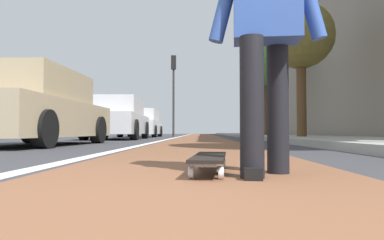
{
  "coord_description": "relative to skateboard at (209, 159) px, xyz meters",
  "views": [
    {
      "loc": [
        -1.15,
        -0.03,
        0.27
      ],
      "look_at": [
        11.91,
        0.3,
        0.71
      ],
      "focal_mm": 33.11,
      "sensor_mm": 36.0,
      "label": 1
    }
  ],
  "objects": [
    {
      "name": "parked_car_near",
      "position": [
        4.63,
        3.35,
        0.61
      ],
      "size": [
        4.4,
        1.95,
        1.48
      ],
      "color": "tan",
      "rests_on": "ground"
    },
    {
      "name": "street_tree_mid",
      "position": [
        8.73,
        -3.07,
        3.13
      ],
      "size": [
        2.06,
        2.06,
        4.31
      ],
      "color": "brown",
      "rests_on": "ground"
    },
    {
      "name": "lane_stripe_white",
      "position": [
        18.85,
        1.26,
        -0.09
      ],
      "size": [
        52.0,
        0.16,
        0.01
      ],
      "primitive_type": "cube",
      "color": "silver",
      "rests_on": "ground"
    },
    {
      "name": "building_facade",
      "position": [
        20.85,
        -5.89,
        4.74
      ],
      "size": [
        40.0,
        1.2,
        9.67
      ],
      "primitive_type": "cube",
      "color": "gray",
      "rests_on": "ground"
    },
    {
      "name": "traffic_light",
      "position": [
        18.15,
        1.66,
        3.14
      ],
      "size": [
        0.33,
        0.28,
        4.72
      ],
      "color": "#2D2D2D",
      "rests_on": "ground"
    },
    {
      "name": "skateboard",
      "position": [
        0.0,
        0.0,
        0.0
      ],
      "size": [
        0.85,
        0.27,
        0.11
      ],
      "color": "white",
      "rests_on": "ground"
    },
    {
      "name": "sidewalk_curb",
      "position": [
        16.85,
        -3.47,
        -0.03
      ],
      "size": [
        52.0,
        3.2,
        0.13
      ],
      "primitive_type": "cube",
      "color": "#9E9B93",
      "rests_on": "ground"
    },
    {
      "name": "skater_person",
      "position": [
        -0.15,
        -0.35,
        0.84
      ],
      "size": [
        0.45,
        0.72,
        1.64
      ],
      "color": "black",
      "rests_on": "ground"
    },
    {
      "name": "street_tree_far",
      "position": [
        15.03,
        -3.07,
        3.55
      ],
      "size": [
        2.41,
        2.41,
        4.88
      ],
      "color": "brown",
      "rests_on": "ground"
    },
    {
      "name": "parked_car_mid",
      "position": [
        10.51,
        3.09,
        0.63
      ],
      "size": [
        4.65,
        1.98,
        1.5
      ],
      "color": "silver",
      "rests_on": "ground"
    },
    {
      "name": "parked_car_far",
      "position": [
        16.42,
        3.24,
        0.6
      ],
      "size": [
        4.11,
        1.94,
        1.46
      ],
      "color": "silver",
      "rests_on": "ground"
    },
    {
      "name": "ground_plane",
      "position": [
        8.85,
        0.09,
        -0.09
      ],
      "size": [
        80.0,
        80.0,
        0.0
      ],
      "primitive_type": "plane",
      "color": "#38383D"
    },
    {
      "name": "bike_lane_paint",
      "position": [
        22.85,
        0.09,
        -0.09
      ],
      "size": [
        56.0,
        2.04,
        0.0
      ],
      "primitive_type": "cube",
      "color": "brown",
      "rests_on": "ground"
    }
  ]
}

